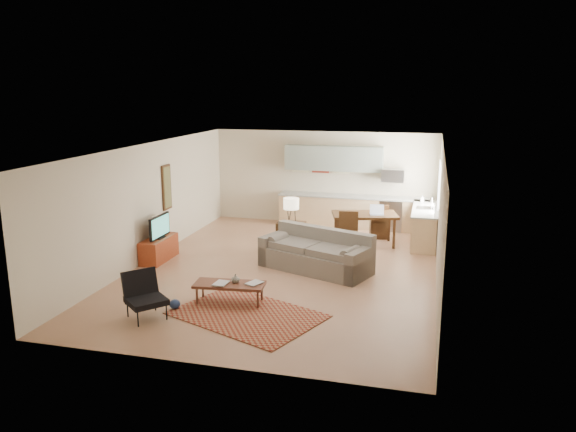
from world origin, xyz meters
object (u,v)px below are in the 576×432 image
(tv_credenza, at_px, (159,249))
(sofa, at_px, (315,251))
(console_table, at_px, (291,238))
(coffee_table, at_px, (230,293))
(dining_table, at_px, (364,229))
(armchair, at_px, (146,296))

(tv_credenza, bearing_deg, sofa, 2.98)
(sofa, height_order, tv_credenza, sofa)
(sofa, bearing_deg, console_table, 147.36)
(sofa, bearing_deg, coffee_table, -95.57)
(sofa, bearing_deg, dining_table, 92.31)
(tv_credenza, relative_size, console_table, 1.52)
(sofa, height_order, dining_table, sofa)
(armchair, xyz_separation_m, console_table, (1.47, 4.46, -0.03))
(sofa, distance_m, console_table, 1.42)
(tv_credenza, bearing_deg, armchair, -66.39)
(armchair, height_order, console_table, armchair)
(sofa, xyz_separation_m, console_table, (-0.84, 1.14, -0.06))
(armchair, height_order, tv_credenza, armchair)
(coffee_table, distance_m, tv_credenza, 3.28)
(coffee_table, relative_size, console_table, 1.72)
(sofa, height_order, coffee_table, sofa)
(armchair, bearing_deg, tv_credenza, 64.42)
(dining_table, bearing_deg, armchair, -133.37)
(sofa, distance_m, armchair, 4.04)
(tv_credenza, xyz_separation_m, dining_table, (4.46, 2.50, 0.14))
(coffee_table, xyz_separation_m, dining_table, (1.94, 4.60, 0.21))
(tv_credenza, bearing_deg, console_table, 25.19)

